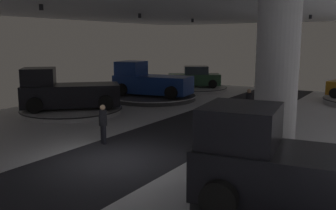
{
  "coord_description": "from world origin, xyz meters",
  "views": [
    {
      "loc": [
        8.18,
        -9.41,
        4.13
      ],
      "look_at": [
        -0.1,
        3.63,
        1.4
      ],
      "focal_mm": 39.74,
      "sensor_mm": 36.0,
      "label": 1
    }
  ],
  "objects": [
    {
      "name": "pickup_truck_mid_left",
      "position": [
        -7.78,
        4.95,
        1.22
      ],
      "size": [
        5.25,
        5.21,
        2.3
      ],
      "color": "black",
      "rests_on": "display_platform_mid_left"
    },
    {
      "name": "pickup_truck_far_left",
      "position": [
        -6.72,
        11.58,
        1.25
      ],
      "size": [
        5.56,
        3.3,
        2.3
      ],
      "color": "navy",
      "rests_on": "display_platform_far_left"
    },
    {
      "name": "pickup_truck_near_right",
      "position": [
        6.42,
        -1.11,
        1.25
      ],
      "size": [
        5.55,
        3.26,
        2.3
      ],
      "color": "black",
      "rests_on": "display_platform_near_right"
    },
    {
      "name": "column_right",
      "position": [
        4.47,
        3.48,
        2.75
      ],
      "size": [
        1.46,
        1.46,
        5.5
      ],
      "color": "silver",
      "rests_on": "ground"
    },
    {
      "name": "visitor_walking_near",
      "position": [
        -1.73,
        1.38,
        0.91
      ],
      "size": [
        0.32,
        0.32,
        1.59
      ],
      "color": "black",
      "rests_on": "ground"
    },
    {
      "name": "display_platform_mid_left",
      "position": [
        -7.55,
        5.18,
        0.16
      ],
      "size": [
        5.68,
        5.68,
        0.29
      ],
      "color": "#B7B7BC",
      "rests_on": "ground"
    },
    {
      "name": "visitor_walking_far",
      "position": [
        1.48,
        9.05,
        0.91
      ],
      "size": [
        0.32,
        0.32,
        1.59
      ],
      "color": "black",
      "rests_on": "ground"
    },
    {
      "name": "ground",
      "position": [
        0.0,
        0.0,
        -0.02
      ],
      "size": [
        24.0,
        44.0,
        0.06
      ],
      "color": "silver"
    },
    {
      "name": "display_platform_far_left",
      "position": [
        -6.4,
        11.63,
        0.17
      ],
      "size": [
        6.04,
        6.04,
        0.31
      ],
      "color": "#333338",
      "rests_on": "ground"
    },
    {
      "name": "display_platform_deep_left",
      "position": [
        -6.35,
        17.5,
        0.15
      ],
      "size": [
        5.39,
        5.39,
        0.27
      ],
      "color": "#B7B7BC",
      "rests_on": "ground"
    },
    {
      "name": "display_car_deep_left",
      "position": [
        -6.33,
        17.52,
        1.04
      ],
      "size": [
        4.5,
        3.79,
        1.71
      ],
      "color": "#2D5638",
      "rests_on": "display_platform_deep_left"
    }
  ]
}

